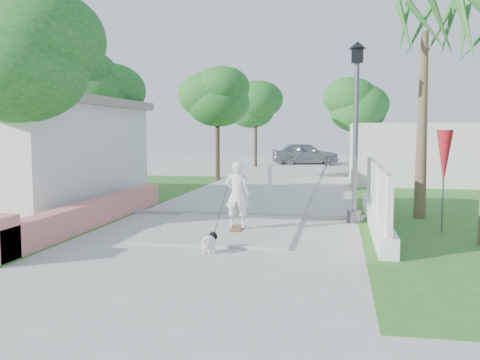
% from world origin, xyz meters
% --- Properties ---
extents(ground, '(90.00, 90.00, 0.00)m').
position_xyz_m(ground, '(0.00, 0.00, 0.00)').
color(ground, '#B7B7B2').
rests_on(ground, ground).
extents(path_strip, '(3.20, 36.00, 0.06)m').
position_xyz_m(path_strip, '(0.00, 20.00, 0.03)').
color(path_strip, '#B7B7B2').
rests_on(path_strip, ground).
extents(curb, '(6.50, 0.25, 0.10)m').
position_xyz_m(curb, '(0.00, 6.00, 0.05)').
color(curb, '#999993').
rests_on(curb, ground).
extents(grass_left, '(8.00, 20.00, 0.01)m').
position_xyz_m(grass_left, '(-7.00, 8.00, 0.01)').
color(grass_left, '#2E6B22').
rests_on(grass_left, ground).
extents(pink_wall, '(0.45, 8.20, 0.80)m').
position_xyz_m(pink_wall, '(-3.30, 3.55, 0.31)').
color(pink_wall, '#D66D6E').
rests_on(pink_wall, ground).
extents(lattice_fence, '(0.35, 7.00, 1.50)m').
position_xyz_m(lattice_fence, '(3.40, 5.00, 0.54)').
color(lattice_fence, white).
rests_on(lattice_fence, ground).
extents(building_right, '(6.00, 8.00, 2.60)m').
position_xyz_m(building_right, '(6.00, 18.00, 1.30)').
color(building_right, silver).
rests_on(building_right, ground).
extents(street_lamp, '(0.44, 0.44, 4.44)m').
position_xyz_m(street_lamp, '(2.90, 5.50, 2.43)').
color(street_lamp, '#59595E').
rests_on(street_lamp, ground).
extents(bollard, '(0.14, 0.14, 1.09)m').
position_xyz_m(bollard, '(0.20, 10.00, 0.58)').
color(bollard, white).
rests_on(bollard, ground).
extents(patio_umbrella, '(0.36, 0.36, 2.30)m').
position_xyz_m(patio_umbrella, '(4.80, 4.50, 1.69)').
color(patio_umbrella, '#59595E').
rests_on(patio_umbrella, ground).
extents(tree_left_near, '(3.60, 3.60, 5.28)m').
position_xyz_m(tree_left_near, '(-4.48, 2.98, 3.82)').
color(tree_left_near, '#4C3826').
rests_on(tree_left_near, ground).
extents(tree_left_mid, '(3.20, 3.20, 4.85)m').
position_xyz_m(tree_left_mid, '(-5.48, 8.48, 3.50)').
color(tree_left_mid, '#4C3826').
rests_on(tree_left_mid, ground).
extents(tree_path_left, '(3.40, 3.40, 5.23)m').
position_xyz_m(tree_path_left, '(-2.98, 15.98, 3.82)').
color(tree_path_left, '#4C3826').
rests_on(tree_path_left, ground).
extents(tree_path_right, '(3.00, 3.00, 4.79)m').
position_xyz_m(tree_path_right, '(3.22, 19.98, 3.49)').
color(tree_path_right, '#4C3826').
rests_on(tree_path_right, ground).
extents(tree_path_far, '(3.20, 3.20, 5.17)m').
position_xyz_m(tree_path_far, '(-2.78, 25.98, 3.82)').
color(tree_path_far, '#4C3826').
rests_on(tree_path_far, ground).
extents(palm_far, '(1.80, 1.80, 5.30)m').
position_xyz_m(palm_far, '(4.60, 6.50, 4.48)').
color(palm_far, brown).
rests_on(palm_far, ground).
extents(skateboarder, '(0.55, 2.39, 1.60)m').
position_xyz_m(skateboarder, '(0.20, 3.46, 0.78)').
color(skateboarder, '#945E3B').
rests_on(skateboarder, ground).
extents(dog, '(0.33, 0.56, 0.39)m').
position_xyz_m(dog, '(0.15, 1.62, 0.21)').
color(dog, silver).
rests_on(dog, ground).
extents(parked_car, '(4.78, 2.81, 1.53)m').
position_xyz_m(parked_car, '(0.24, 28.28, 0.76)').
color(parked_car, '#B6B9BE').
rests_on(parked_car, ground).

